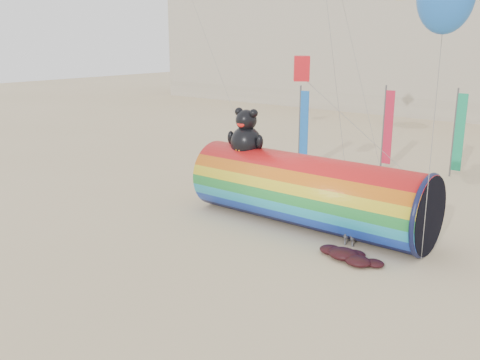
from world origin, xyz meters
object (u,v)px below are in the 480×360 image
Objects in this scene: windsock_assembly at (307,189)px; kite_handler at (350,225)px; fabric_bundle at (348,256)px; hotel_building at (400,16)px.

kite_handler is (2.58, -0.97, -0.79)m from windsock_assembly.
windsock_assembly is at bearing 145.19° from fabric_bundle.
hotel_building is 44.75m from windsock_assembly.
fabric_bundle is at bearing -34.81° from windsock_assembly.
kite_handler is (16.53, -42.59, -9.46)m from hotel_building.
hotel_building is at bearing -80.62° from kite_handler.
kite_handler reaches higher than fabric_bundle.
kite_handler is at bearing -20.58° from windsock_assembly.
windsock_assembly is at bearing -71.46° from hotel_building.
windsock_assembly is at bearing -32.42° from kite_handler.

